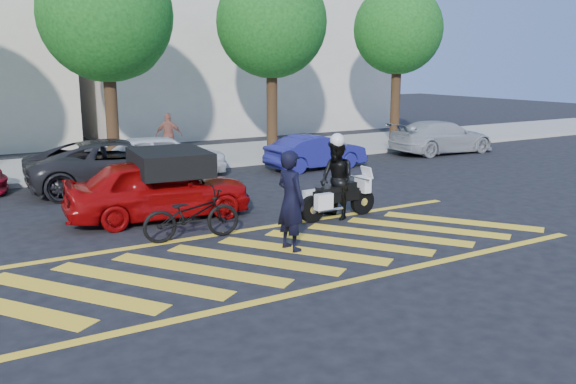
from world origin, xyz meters
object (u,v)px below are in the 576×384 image
officer_moto (337,180)px  parked_right (316,152)px  parked_far_right (442,137)px  bicycle (192,214)px  police_motorcycle (337,197)px  officer_bike (291,201)px  parked_mid_left (121,164)px  red_convertible (158,188)px  parked_mid_right (162,156)px

officer_moto → parked_right: (3.38, 6.05, -0.34)m
parked_far_right → parked_right: bearing=96.9°
bicycle → police_motorcycle: 3.65m
parked_far_right → officer_bike: bearing=126.4°
officer_bike → parked_mid_left: size_ratio=0.38×
bicycle → parked_far_right: size_ratio=0.45×
bicycle → red_convertible: red_convertible is taller
parked_mid_right → parked_far_right: size_ratio=0.91×
officer_bike → officer_moto: size_ratio=1.06×
parked_right → red_convertible: bearing=116.7°
officer_bike → police_motorcycle: officer_bike is taller
bicycle → officer_moto: bearing=-85.7°
police_motorcycle → parked_far_right: parked_far_right is taller
police_motorcycle → parked_far_right: 11.81m
officer_moto → parked_far_right: officer_moto is taller
police_motorcycle → parked_mid_left: parked_mid_left is taller
bicycle → parked_right: parked_right is taller
police_motorcycle → red_convertible: red_convertible is taller
officer_bike → bicycle: (-1.43, 1.67, -0.46)m
parked_mid_right → parked_right: 5.31m
officer_bike → parked_right: 9.45m
red_convertible → parked_mid_left: (0.20, 3.91, 0.00)m
officer_moto → red_convertible: size_ratio=0.44×
bicycle → parked_mid_left: bearing=4.1°
bicycle → officer_moto: 3.65m
officer_bike → red_convertible: (-1.44, 3.71, -0.26)m
parked_far_right → parked_mid_right: bearing=89.3°
officer_moto → parked_mid_right: size_ratio=0.45×
police_motorcycle → red_convertible: bearing=148.1°
police_motorcycle → parked_mid_right: size_ratio=0.51×
officer_moto → parked_right: officer_moto is taller
bicycle → parked_right: (7.01, 5.95, 0.06)m
officer_moto → red_convertible: officer_moto is taller
police_motorcycle → parked_mid_left: 6.97m
officer_bike → parked_mid_right: bearing=-9.9°
red_convertible → parked_right: red_convertible is taller
parked_mid_right → bicycle: bearing=172.3°
bicycle → parked_mid_right: (1.82, 7.09, 0.17)m
officer_bike → police_motorcycle: 2.76m
police_motorcycle → parked_far_right: (9.82, 6.57, 0.15)m
police_motorcycle → red_convertible: (-3.66, 2.14, 0.22)m
officer_moto → parked_far_right: bearing=122.2°
parked_far_right → red_convertible: bearing=110.5°
officer_bike → parked_mid_left: (-1.25, 7.62, -0.26)m
officer_moto → parked_mid_left: 6.96m
parked_mid_left → red_convertible: bearing=-179.7°
bicycle → red_convertible: (-0.01, 2.04, 0.19)m
parked_mid_right → parked_far_right: parked_mid_right is taller
officer_moto → parked_right: bearing=149.3°
red_convertible → parked_mid_right: 5.37m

